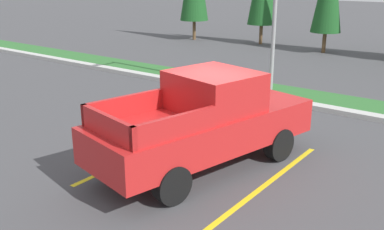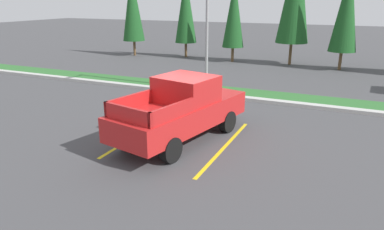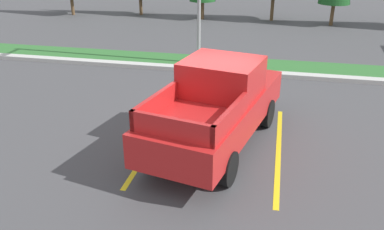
# 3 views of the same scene
# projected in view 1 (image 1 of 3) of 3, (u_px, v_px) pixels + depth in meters

# --- Properties ---
(ground_plane) EXTENTS (120.00, 120.00, 0.00)m
(ground_plane) POSITION_uv_depth(u_px,v_px,m) (211.00, 154.00, 10.56)
(ground_plane) COLOR #424244
(parking_line_near) EXTENTS (0.12, 4.80, 0.01)m
(parking_line_near) POSITION_uv_depth(u_px,v_px,m) (151.00, 150.00, 10.79)
(parking_line_near) COLOR yellow
(parking_line_near) RESTS_ON ground
(parking_line_far) EXTENTS (0.12, 4.80, 0.01)m
(parking_line_far) POSITION_uv_depth(u_px,v_px,m) (265.00, 185.00, 9.02)
(parking_line_far) COLOR yellow
(parking_line_far) RESTS_ON ground
(curb_strip) EXTENTS (56.00, 0.40, 0.15)m
(curb_strip) POSITION_uv_depth(u_px,v_px,m) (299.00, 104.00, 14.33)
(curb_strip) COLOR #B2B2AD
(curb_strip) RESTS_ON ground
(grass_median) EXTENTS (56.00, 1.80, 0.06)m
(grass_median) POSITION_uv_depth(u_px,v_px,m) (313.00, 98.00, 15.18)
(grass_median) COLOR #2D662D
(grass_median) RESTS_ON ground
(pickup_truck_main) EXTENTS (2.98, 5.51, 2.10)m
(pickup_truck_main) POSITION_uv_depth(u_px,v_px,m) (205.00, 121.00, 9.62)
(pickup_truck_main) COLOR black
(pickup_truck_main) RESTS_ON ground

